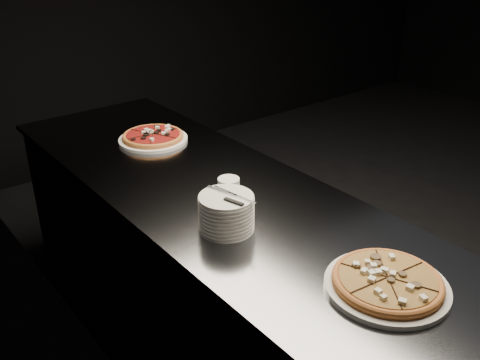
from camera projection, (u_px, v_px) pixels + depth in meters
floor at (475, 223)px, 3.62m from camera, size 5.00×5.00×0.00m
wall_left at (119, 86)px, 1.60m from camera, size 0.02×5.00×2.80m
counter at (222, 290)px, 2.22m from camera, size 0.74×2.44×0.92m
pizza_mushroom at (387, 283)px, 1.49m from camera, size 0.35×0.35×0.04m
pizza_tomato at (153, 137)px, 2.48m from camera, size 0.32×0.32×0.04m
plate_stack at (226, 213)px, 1.76m from camera, size 0.18×0.18×0.12m
cutlery at (230, 196)px, 1.72m from camera, size 0.06×0.20×0.01m
ramekin at (229, 187)px, 1.98m from camera, size 0.08×0.08×0.07m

